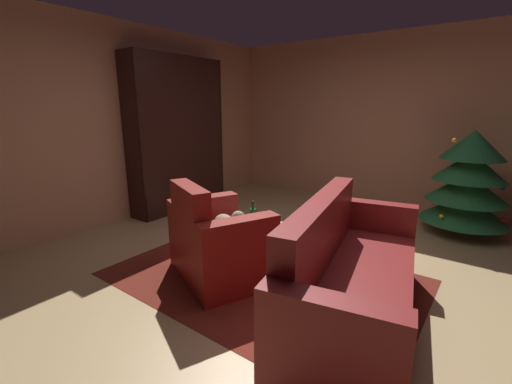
# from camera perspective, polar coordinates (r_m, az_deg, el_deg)

# --- Properties ---
(ground_plane) EXTENTS (6.95, 6.95, 0.00)m
(ground_plane) POSITION_cam_1_polar(r_m,az_deg,el_deg) (3.57, 5.22, -12.21)
(ground_plane) COLOR tan
(wall_back) EXTENTS (5.44, 0.06, 2.69)m
(wall_back) POSITION_cam_1_polar(r_m,az_deg,el_deg) (5.90, 20.75, 11.05)
(wall_back) COLOR tan
(wall_back) RESTS_ON ground
(wall_left) EXTENTS (0.06, 5.91, 2.69)m
(wall_left) POSITION_cam_1_polar(r_m,az_deg,el_deg) (5.13, -21.52, 10.61)
(wall_left) COLOR tan
(wall_left) RESTS_ON ground
(area_rug) EXTENTS (2.78, 1.88, 0.01)m
(area_rug) POSITION_cam_1_polar(r_m,az_deg,el_deg) (3.33, 1.12, -14.13)
(area_rug) COLOR maroon
(area_rug) RESTS_ON ground
(bookshelf_unit) EXTENTS (0.38, 1.60, 2.30)m
(bookshelf_unit) POSITION_cam_1_polar(r_m,az_deg,el_deg) (5.45, -12.16, 8.95)
(bookshelf_unit) COLOR black
(bookshelf_unit) RESTS_ON ground
(armchair_red) EXTENTS (1.18, 1.05, 0.92)m
(armchair_red) POSITION_cam_1_polar(r_m,az_deg,el_deg) (3.24, -6.59, -8.72)
(armchair_red) COLOR maroon
(armchair_red) RESTS_ON ground
(couch_red) EXTENTS (1.12, 2.09, 0.93)m
(couch_red) POSITION_cam_1_polar(r_m,az_deg,el_deg) (2.71, 15.56, -14.30)
(couch_red) COLOR maroon
(couch_red) RESTS_ON ground
(coffee_table) EXTENTS (0.65, 0.65, 0.43)m
(coffee_table) POSITION_cam_1_polar(r_m,az_deg,el_deg) (3.24, 2.55, -7.57)
(coffee_table) COLOR black
(coffee_table) RESTS_ON ground
(book_stack_on_table) EXTENTS (0.21, 0.18, 0.12)m
(book_stack_on_table) POSITION_cam_1_polar(r_m,az_deg,el_deg) (3.14, 2.58, -6.23)
(book_stack_on_table) COLOR #A0968C
(book_stack_on_table) RESTS_ON coffee_table
(bottle_on_table) EXTENTS (0.07, 0.07, 0.30)m
(bottle_on_table) POSITION_cam_1_polar(r_m,az_deg,el_deg) (3.23, -0.52, -4.57)
(bottle_on_table) COLOR #185E2D
(bottle_on_table) RESTS_ON coffee_table
(decorated_tree) EXTENTS (1.02, 1.02, 1.31)m
(decorated_tree) POSITION_cam_1_polar(r_m,az_deg,el_deg) (4.98, 32.08, 1.35)
(decorated_tree) COLOR brown
(decorated_tree) RESTS_ON ground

